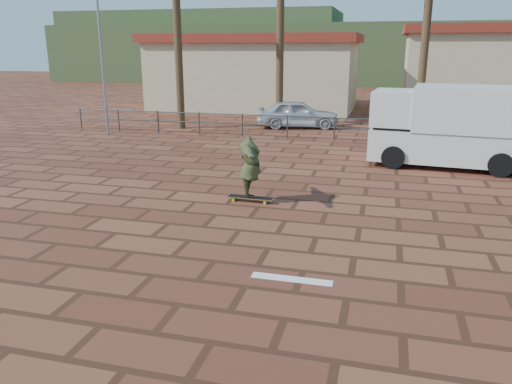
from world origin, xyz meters
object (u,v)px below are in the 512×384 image
at_px(campervan, 453,125).
at_px(car_white, 457,117).
at_px(car_silver, 298,114).
at_px(skateboarder, 250,167).
at_px(longboard, 250,198).

height_order(campervan, car_white, campervan).
xyz_separation_m(car_silver, car_white, (7.25, 0.25, 0.06)).
relative_size(campervan, car_silver, 1.32).
bearing_deg(car_white, campervan, 167.99).
distance_m(skateboarder, campervan, 7.63).
bearing_deg(longboard, campervan, 48.38).
bearing_deg(longboard, car_white, 65.80).
bearing_deg(car_white, longboard, 149.12).
xyz_separation_m(skateboarder, campervan, (5.32, 5.45, 0.45)).
distance_m(longboard, campervan, 7.72).
xyz_separation_m(longboard, car_silver, (-0.95, 12.17, 0.57)).
height_order(skateboarder, car_silver, skateboarder).
distance_m(campervan, car_white, 7.07).
bearing_deg(longboard, car_silver, 97.14).
height_order(car_silver, car_white, car_white).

